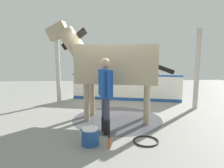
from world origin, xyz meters
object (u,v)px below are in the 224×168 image
Objects in this scene: handler at (105,90)px; bottle_spray at (109,142)px; wash_bucket at (90,136)px; bottle_shampoo at (81,134)px; hose_coil at (146,141)px; horse at (113,63)px.

handler is 7.08× the size of bottle_spray.
wash_bucket is 1.92× the size of bottle_shampoo.
wash_bucket is 1.45× the size of bottle_spray.
bottle_shampoo is at bearing -167.67° from handler.
hose_coil is (-0.08, 1.17, -0.16)m from wash_bucket.
horse is at bearing 148.24° from bottle_shampoo.
handler is 1.11m from wash_bucket.
handler is 3.19× the size of hose_coil.
bottle_spray is (0.15, 0.38, -0.06)m from wash_bucket.
wash_bucket is at bearing -86.24° from hose_coil.
handler is 1.43m from hose_coil.
bottle_spray reaches higher than bottle_shampoo.
wash_bucket is (0.64, -0.33, -0.85)m from handler.
hose_coil is at bearing -47.02° from handler.
horse is at bearing 63.50° from handler.
handler is at bearing 115.67° from bottle_shampoo.
bottle_shampoo is 0.34× the size of hose_coil.
bottle_shampoo is at bearing -149.95° from wash_bucket.
hose_coil is at bearing 77.85° from bottle_shampoo.
bottle_shampoo is (0.26, -0.55, -0.94)m from handler.
handler is 1.20m from bottle_spray.
wash_bucket is at bearing -130.57° from handler.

